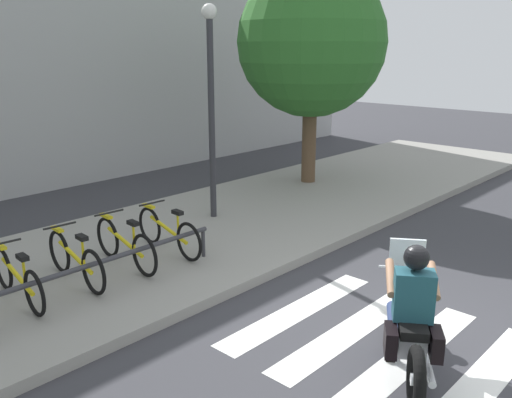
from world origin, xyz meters
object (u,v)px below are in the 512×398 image
at_px(street_lamp, 211,95).
at_px(rider, 412,299).
at_px(bicycle_1, 18,278).
at_px(bicycle_3, 125,244).
at_px(bicycle_4, 168,232).
at_px(bike_rack, 97,265).
at_px(motorcycle, 409,327).
at_px(bicycle_2, 75,259).
at_px(tree_near_rack, 312,43).

bearing_deg(street_lamp, rider, -111.23).
bearing_deg(rider, bicycle_1, 117.12).
bearing_deg(bicycle_3, bicycle_4, 0.04).
bearing_deg(bicycle_3, street_lamp, 18.61).
bearing_deg(bike_rack, motorcycle, -68.52).
bearing_deg(bicycle_2, rider, -72.03).
distance_m(bicycle_1, bicycle_4, 2.45).
height_order(bicycle_4, bike_rack, bicycle_4).
height_order(bicycle_1, bicycle_2, bicycle_2).
xyz_separation_m(motorcycle, bicycle_2, (-1.47, 4.30, 0.04)).
bearing_deg(bicycle_4, rider, -92.95).
height_order(motorcycle, rider, rider).
relative_size(rider, bike_rack, 0.37).
height_order(bicycle_3, bicycle_4, bicycle_3).
distance_m(bike_rack, street_lamp, 4.19).
bearing_deg(rider, bike_rack, 110.40).
bearing_deg(bicycle_2, street_lamp, 14.40).
bearing_deg(bicycle_1, rider, -62.88).
bearing_deg(street_lamp, bicycle_1, -168.29).
xyz_separation_m(bicycle_1, bicycle_4, (2.45, -0.00, 0.01)).
xyz_separation_m(bicycle_3, bike_rack, (-0.82, -0.55, 0.06)).
height_order(bicycle_2, bike_rack, bicycle_2).
distance_m(bicycle_3, street_lamp, 3.41).
distance_m(bicycle_3, bicycle_4, 0.82).
xyz_separation_m(street_lamp, tree_near_rack, (3.54, 0.40, 0.94)).
height_order(bicycle_2, bicycle_3, bicycle_3).
distance_m(bicycle_1, tree_near_rack, 8.43).
xyz_separation_m(motorcycle, bicycle_4, (0.16, 4.30, 0.03)).
bearing_deg(bicycle_3, bicycle_1, 179.96).
height_order(bicycle_4, street_lamp, street_lamp).
bearing_deg(bicycle_4, bicycle_1, 179.99).
xyz_separation_m(bicycle_1, bicycle_3, (1.63, -0.00, 0.02)).
xyz_separation_m(rider, tree_near_rack, (5.57, 5.62, 2.60)).
height_order(rider, bicycle_4, rider).
distance_m(bicycle_3, bike_rack, 0.99).
distance_m(bicycle_1, bicycle_3, 1.63).
bearing_deg(bicycle_2, bike_rack, -90.03).
relative_size(bicycle_1, street_lamp, 0.40).
bearing_deg(motorcycle, rider, -149.03).
bearing_deg(rider, motorcycle, 30.97).
bearing_deg(motorcycle, bicycle_4, 87.90).
relative_size(bicycle_3, bicycle_4, 0.99).
height_order(rider, bicycle_2, rider).
distance_m(rider, bicycle_2, 4.57).
bearing_deg(rider, tree_near_rack, 45.29).
xyz_separation_m(bicycle_4, tree_near_rack, (5.34, 1.28, 2.94)).
relative_size(motorcycle, bicycle_1, 1.13).
relative_size(bike_rack, street_lamp, 0.94).
bearing_deg(bicycle_1, tree_near_rack, 9.34).
relative_size(bicycle_4, street_lamp, 0.42).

